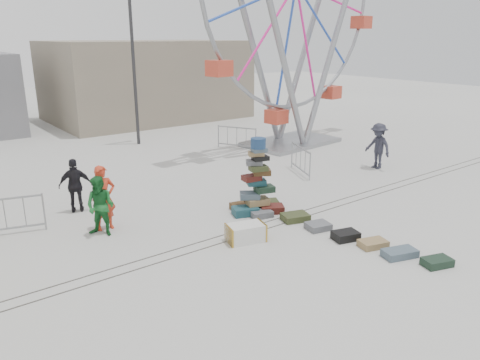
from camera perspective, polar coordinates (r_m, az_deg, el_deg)
ground at (r=12.50m, az=1.17°, el=-8.05°), size 90.00×90.00×0.00m
track_line_near at (r=12.93m, az=-0.49°, el=-7.13°), size 40.00×0.04×0.01m
track_line_far at (r=13.23m, az=-1.53°, el=-6.56°), size 40.00×0.04×0.01m
building_right at (r=32.21m, az=-11.42°, el=11.86°), size 12.00×8.00×5.00m
lamp_post_right at (r=24.10m, az=-12.71°, el=14.81°), size 1.41×0.25×8.00m
suitcase_tower at (r=14.63m, az=2.08°, el=-1.41°), size 1.86×1.54×2.38m
ferris_wheel at (r=23.65m, az=6.78°, el=20.33°), size 11.61×3.34×13.52m
steamer_trunk at (r=12.70m, az=0.70°, el=-6.45°), size 1.13×0.83×0.47m
row_case_0 at (r=14.21m, az=6.75°, el=-4.51°), size 0.92×0.77×0.21m
row_case_1 at (r=13.68m, az=9.50°, el=-5.56°), size 0.75×0.66×0.19m
row_case_2 at (r=13.15m, az=12.74°, el=-6.63°), size 0.80×0.66×0.23m
row_case_3 at (r=12.90m, az=15.91°, el=-7.47°), size 0.83×0.65×0.18m
row_case_4 at (r=12.55m, az=18.89°, el=-8.44°), size 0.96×0.70×0.20m
row_case_5 at (r=12.41m, az=22.89°, el=-9.20°), size 0.80×0.63×0.20m
barricade_dummy_c at (r=14.50m, az=-26.71°, el=-3.98°), size 1.95×0.64×1.10m
barricade_wheel_front at (r=18.89m, az=7.39°, el=2.42°), size 0.88×1.88×1.10m
barricade_wheel_back at (r=22.90m, az=-0.40°, el=5.18°), size 1.06×1.80×1.10m
pedestrian_red at (r=13.78m, az=-16.30°, el=-2.11°), size 0.72×0.50×1.88m
pedestrian_green at (r=13.41m, az=-16.65°, el=-3.09°), size 1.02×1.04×1.69m
pedestrian_black at (r=15.44m, az=-19.41°, el=-0.64°), size 1.09×0.76×1.72m
pedestrian_grey at (r=20.23m, az=16.47°, el=4.00°), size 0.81×1.28×1.90m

